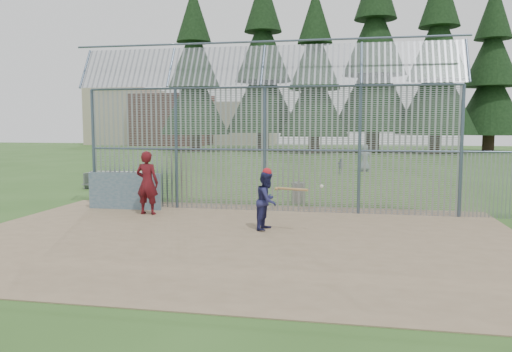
% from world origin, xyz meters
% --- Properties ---
extents(ground, '(120.00, 120.00, 0.00)m').
position_xyz_m(ground, '(0.00, 0.00, 0.00)').
color(ground, '#2D511E').
rests_on(ground, ground).
extents(dirt_infield, '(14.00, 10.00, 0.02)m').
position_xyz_m(dirt_infield, '(0.00, -0.50, 0.01)').
color(dirt_infield, '#756047').
rests_on(dirt_infield, ground).
extents(dugout_wall, '(2.50, 0.12, 1.20)m').
position_xyz_m(dugout_wall, '(-4.60, 2.90, 0.62)').
color(dugout_wall, '#38566B').
rests_on(dugout_wall, dirt_infield).
extents(batter, '(0.71, 0.85, 1.55)m').
position_xyz_m(batter, '(0.57, 0.58, 0.79)').
color(batter, '#222350').
rests_on(batter, dirt_infield).
extents(onlooker, '(0.75, 0.51, 1.98)m').
position_xyz_m(onlooker, '(-3.47, 2.14, 1.01)').
color(onlooker, maroon).
rests_on(onlooker, dirt_infield).
extents(bg_kid_standing, '(0.87, 0.64, 1.63)m').
position_xyz_m(bg_kid_standing, '(3.58, 18.54, 0.82)').
color(bg_kid_standing, gray).
rests_on(bg_kid_standing, ground).
extents(bg_kid_seated, '(0.56, 0.36, 0.89)m').
position_xyz_m(bg_kid_seated, '(2.19, 16.66, 0.45)').
color(bg_kid_seated, slate).
rests_on(bg_kid_seated, ground).
extents(batting_gear, '(1.62, 0.44, 0.58)m').
position_xyz_m(batting_gear, '(0.76, 0.54, 1.45)').
color(batting_gear, '#B21720').
rests_on(batting_gear, ground).
extents(trash_can, '(0.56, 0.56, 0.82)m').
position_xyz_m(trash_can, '(0.92, 5.28, 0.38)').
color(trash_can, gray).
rests_on(trash_can, ground).
extents(bleacher, '(3.00, 0.95, 0.72)m').
position_xyz_m(bleacher, '(-7.31, 7.97, 0.41)').
color(bleacher, slate).
rests_on(bleacher, ground).
extents(backstop_fence, '(20.09, 0.81, 5.30)m').
position_xyz_m(backstop_fence, '(1.81, 3.43, 2.36)').
color(backstop_fence, '#47566B').
rests_on(backstop_fence, ground).
extents(conifer_row, '(38.48, 12.26, 20.20)m').
position_xyz_m(conifer_row, '(1.93, 41.51, 10.83)').
color(conifer_row, '#332319').
rests_on(conifer_row, ground).
extents(distant_buildings, '(26.50, 10.50, 8.00)m').
position_xyz_m(distant_buildings, '(-23.18, 56.49, 3.60)').
color(distant_buildings, brown).
rests_on(distant_buildings, ground).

